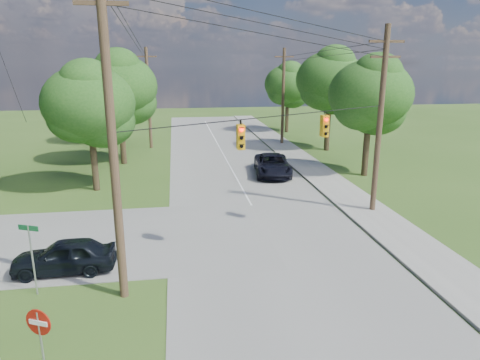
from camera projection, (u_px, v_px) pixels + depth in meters
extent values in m
plane|color=#34541C|center=(246.00, 292.00, 16.42)|extent=(140.00, 140.00, 0.00)
cube|color=gray|center=(269.00, 237.00, 21.47)|extent=(10.00, 100.00, 0.03)
cube|color=#A19E96|center=(394.00, 229.00, 22.43)|extent=(2.60, 100.00, 0.12)
cylinder|color=brown|center=(112.00, 138.00, 14.55)|extent=(0.32, 0.32, 12.00)
cube|color=brown|center=(101.00, 3.00, 13.41)|extent=(1.70, 0.12, 0.14)
cylinder|color=brown|center=(380.00, 123.00, 23.95)|extent=(0.32, 0.32, 10.50)
cube|color=brown|center=(387.00, 41.00, 22.80)|extent=(2.00, 0.12, 0.14)
cube|color=brown|center=(385.00, 57.00, 23.01)|extent=(1.70, 0.12, 0.14)
cylinder|color=brown|center=(283.00, 97.00, 44.99)|extent=(0.32, 0.32, 10.00)
cube|color=brown|center=(284.00, 57.00, 43.91)|extent=(2.00, 0.12, 0.14)
cylinder|color=brown|center=(149.00, 99.00, 42.98)|extent=(0.32, 0.32, 10.00)
cube|color=brown|center=(146.00, 56.00, 41.89)|extent=(2.00, 0.12, 0.14)
cylinder|color=black|center=(281.00, 17.00, 18.00)|extent=(13.52, 7.63, 1.53)
cylinder|color=black|center=(281.00, 27.00, 18.10)|extent=(13.52, 7.63, 1.53)
cylinder|color=black|center=(281.00, 37.00, 18.21)|extent=(13.52, 7.63, 1.53)
cylinder|color=black|center=(319.00, 51.00, 33.35)|extent=(0.03, 22.00, 0.53)
cylinder|color=black|center=(135.00, 37.00, 27.55)|extent=(0.43, 29.60, 2.03)
cylinder|color=black|center=(319.00, 57.00, 33.46)|extent=(0.03, 22.00, 0.53)
cylinder|color=black|center=(135.00, 44.00, 27.65)|extent=(0.43, 29.60, 2.03)
cylinder|color=black|center=(279.00, 116.00, 19.10)|extent=(13.52, 7.63, 0.04)
cube|color=#EAA50D|center=(241.00, 137.00, 17.89)|extent=(0.32, 0.22, 1.05)
sphere|color=#FF0C05|center=(242.00, 130.00, 17.66)|extent=(0.17, 0.17, 0.17)
cube|color=#EAA50D|center=(240.00, 136.00, 18.12)|extent=(0.32, 0.22, 1.05)
sphere|color=#FF0C05|center=(240.00, 128.00, 18.16)|extent=(0.17, 0.17, 0.17)
cube|color=#EAA50D|center=(325.00, 126.00, 21.01)|extent=(0.32, 0.22, 1.05)
sphere|color=#FF0C05|center=(327.00, 120.00, 20.79)|extent=(0.17, 0.17, 0.17)
cube|color=#EAA50D|center=(324.00, 126.00, 21.24)|extent=(0.32, 0.22, 1.05)
sphere|color=#FF0C05|center=(323.00, 118.00, 21.28)|extent=(0.17, 0.17, 0.17)
cylinder|color=#473823|center=(95.00, 168.00, 29.15)|extent=(0.45, 0.45, 3.15)
ellipsoid|color=#1B4D17|center=(89.00, 103.00, 27.99)|extent=(6.00, 6.00, 4.92)
cylinder|color=#473823|center=(123.00, 144.00, 36.87)|extent=(0.50, 0.50, 3.50)
ellipsoid|color=#1B4D17|center=(119.00, 86.00, 35.59)|extent=(6.40, 6.40, 5.25)
cylinder|color=#473823|center=(114.00, 128.00, 46.14)|extent=(0.48, 0.47, 3.32)
ellipsoid|color=#1B4D17|center=(111.00, 85.00, 44.92)|extent=(6.00, 6.00, 4.92)
cylinder|color=#473823|center=(366.00, 154.00, 32.97)|extent=(0.48, 0.48, 3.32)
ellipsoid|color=#1B4D17|center=(370.00, 94.00, 31.75)|extent=(6.20, 6.20, 5.08)
cylinder|color=#473823|center=(327.00, 132.00, 42.53)|extent=(0.52, 0.52, 3.67)
ellipsoid|color=#1B4D17|center=(330.00, 80.00, 41.19)|extent=(6.60, 6.60, 5.41)
cylinder|color=#473823|center=(287.00, 120.00, 53.90)|extent=(0.45, 0.45, 3.15)
ellipsoid|color=#1B4D17|center=(288.00, 84.00, 52.75)|extent=(5.80, 5.80, 4.76)
imported|color=black|center=(64.00, 256.00, 17.75)|extent=(4.18, 1.72, 1.42)
imported|color=black|center=(272.00, 165.00, 33.29)|extent=(3.33, 5.98, 1.58)
cylinder|color=#95989A|center=(42.00, 349.00, 11.42)|extent=(0.06, 0.06, 2.22)
cylinder|color=#A5130B|center=(38.00, 322.00, 11.20)|extent=(0.71, 0.35, 0.77)
cube|color=white|center=(38.00, 323.00, 11.17)|extent=(0.52, 0.26, 0.13)
cylinder|color=#95989A|center=(33.00, 260.00, 15.86)|extent=(0.07, 0.07, 2.81)
cube|color=#155C32|center=(28.00, 228.00, 15.52)|extent=(0.79, 0.36, 0.20)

